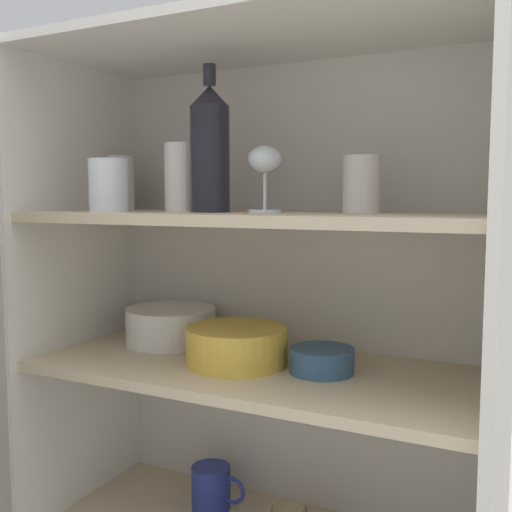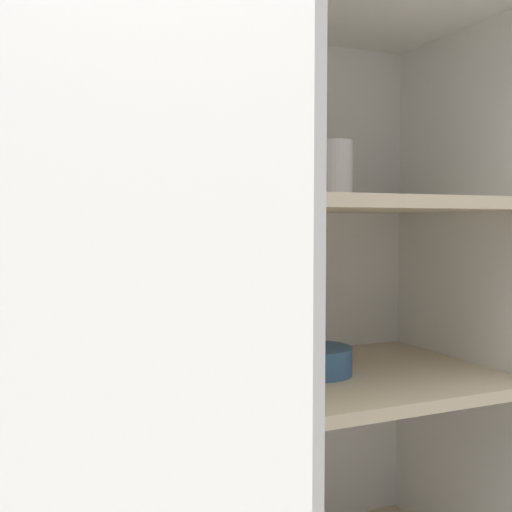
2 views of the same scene
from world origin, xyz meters
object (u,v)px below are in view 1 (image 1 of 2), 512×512
Objects in this scene: coffee_mug_primary at (212,487)px; plate_stack_white at (171,325)px; wine_bottle at (210,148)px; mixing_bowl_large at (237,344)px; serving_bowl_small at (322,359)px.

plate_stack_white is at bearing -179.38° from coffee_mug_primary.
coffee_mug_primary is at bearing 121.67° from wine_bottle.
serving_bowl_small is at bearing 7.18° from mixing_bowl_large.
plate_stack_white is 0.24m from mixing_bowl_large.
wine_bottle is 2.28× the size of serving_bowl_small.
serving_bowl_small is (0.17, 0.02, -0.01)m from mixing_bowl_large.
serving_bowl_small is (0.39, -0.07, -0.01)m from plate_stack_white.
coffee_mug_primary is (-0.07, 0.11, -0.75)m from wine_bottle.
plate_stack_white is at bearing 170.45° from serving_bowl_small.
mixing_bowl_large reaches higher than coffee_mug_primary.
mixing_bowl_large is 0.17m from serving_bowl_small.
plate_stack_white is 0.40m from serving_bowl_small.
wine_bottle is at bearing -58.33° from coffee_mug_primary.
coffee_mug_primary is (-0.11, 0.09, -0.36)m from mixing_bowl_large.
mixing_bowl_large is at bearing 22.63° from wine_bottle.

